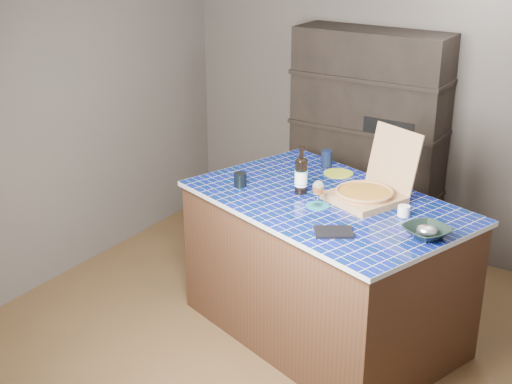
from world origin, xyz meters
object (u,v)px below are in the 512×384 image
Objects in this scene: kitchen_island at (325,267)px; pizza_box at (368,191)px; wine_glass at (318,189)px; dvd_case at (334,232)px; mead_bottle at (301,175)px; bowl at (427,232)px.

kitchen_island is 3.36× the size of pizza_box.
pizza_box is 0.33m from wine_glass.
kitchen_island is 0.69m from dvd_case.
pizza_box reaches higher than mead_bottle.
mead_bottle reaches higher than bowl.
kitchen_island is at bearing 177.97° from dvd_case.
pizza_box reaches higher than bowl.
dvd_case is (0.26, -0.30, -0.11)m from wine_glass.
kitchen_island is at bearing 88.33° from wine_glass.
mead_bottle is at bearing -167.02° from dvd_case.
dvd_case is at bearing -40.25° from kitchen_island.
mead_bottle is 0.24m from wine_glass.
pizza_box is 0.43m from mead_bottle.
kitchen_island is 9.33× the size of dvd_case.
wine_glass reaches higher than bowl.
dvd_case is (0.04, -0.55, -0.05)m from pizza_box.
wine_glass is at bearing -108.73° from pizza_box.
dvd_case is at bearing -43.48° from mead_bottle.
mead_bottle reaches higher than dvd_case.
dvd_case is (0.46, -0.43, -0.11)m from mead_bottle.
bowl is at bearing -9.32° from pizza_box.
wine_glass is 0.66× the size of bowl.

